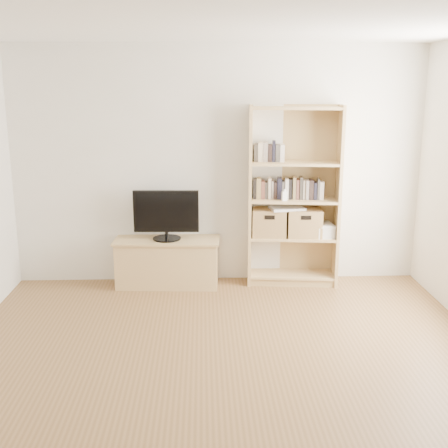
{
  "coord_description": "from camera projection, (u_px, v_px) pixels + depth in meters",
  "views": [
    {
      "loc": [
        -0.17,
        -3.63,
        2.19
      ],
      "look_at": [
        0.04,
        1.9,
        0.79
      ],
      "focal_mm": 45.0,
      "sensor_mm": 36.0,
      "label": 1
    }
  ],
  "objects": [
    {
      "name": "magazine_stack",
      "position": [
        324.0,
        231.0,
        6.17
      ],
      "size": [
        0.2,
        0.28,
        0.12
      ],
      "primitive_type": "cube",
      "rotation": [
        0.0,
        0.0,
        0.06
      ],
      "color": "silver",
      "rests_on": "bookshelf"
    },
    {
      "name": "laptop",
      "position": [
        287.0,
        208.0,
        6.12
      ],
      "size": [
        0.4,
        0.3,
        0.03
      ],
      "primitive_type": "cube",
      "rotation": [
        0.0,
        0.0,
        0.15
      ],
      "color": "white",
      "rests_on": "basket_left"
    },
    {
      "name": "books_row_upper",
      "position": [
        275.0,
        152.0,
        6.02
      ],
      "size": [
        0.4,
        0.18,
        0.2
      ],
      "primitive_type": "cube",
      "rotation": [
        0.0,
        0.0,
        -0.1
      ],
      "color": "black",
      "rests_on": "bookshelf"
    },
    {
      "name": "books_row_mid",
      "position": [
        294.0,
        189.0,
        6.1
      ],
      "size": [
        0.82,
        0.25,
        0.22
      ],
      "primitive_type": "cube",
      "rotation": [
        0.0,
        0.0,
        -0.11
      ],
      "color": "black",
      "rests_on": "bookshelf"
    },
    {
      "name": "floor",
      "position": [
        228.0,
        394.0,
        4.06
      ],
      "size": [
        4.5,
        5.0,
        0.01
      ],
      "primitive_type": "cube",
      "color": "brown",
      "rests_on": "ground"
    },
    {
      "name": "basket_left",
      "position": [
        269.0,
        222.0,
        6.18
      ],
      "size": [
        0.39,
        0.34,
        0.3
      ],
      "primitive_type": "cube",
      "rotation": [
        0.0,
        0.0,
        -0.1
      ],
      "color": "#A5844A",
      "rests_on": "bookshelf"
    },
    {
      "name": "baby_monitor",
      "position": [
        284.0,
        196.0,
        6.0
      ],
      "size": [
        0.06,
        0.05,
        0.1
      ],
      "primitive_type": "cube",
      "rotation": [
        0.0,
        0.0,
        0.24
      ],
      "color": "white",
      "rests_on": "bookshelf"
    },
    {
      "name": "television",
      "position": [
        166.0,
        215.0,
        6.06
      ],
      "size": [
        0.71,
        0.08,
        0.55
      ],
      "primitive_type": "cube",
      "rotation": [
        0.0,
        0.0,
        -0.04
      ],
      "color": "black",
      "rests_on": "tv_stand"
    },
    {
      "name": "basket_right",
      "position": [
        304.0,
        223.0,
        6.16
      ],
      "size": [
        0.39,
        0.32,
        0.3
      ],
      "primitive_type": "cube",
      "rotation": [
        0.0,
        0.0,
        -0.06
      ],
      "color": "#A5844A",
      "rests_on": "bookshelf"
    },
    {
      "name": "ceiling",
      "position": [
        229.0,
        13.0,
        3.42
      ],
      "size": [
        4.5,
        5.0,
        0.01
      ],
      "primitive_type": "cube",
      "color": "white",
      "rests_on": "back_wall"
    },
    {
      "name": "bookshelf",
      "position": [
        294.0,
        197.0,
        6.1
      ],
      "size": [
        1.01,
        0.45,
        1.97
      ],
      "primitive_type": "cube",
      "rotation": [
        0.0,
        0.0,
        -0.1
      ],
      "color": "tan",
      "rests_on": "floor"
    },
    {
      "name": "tv_stand",
      "position": [
        167.0,
        263.0,
        6.2
      ],
      "size": [
        1.12,
        0.48,
        0.5
      ],
      "primitive_type": "cube",
      "rotation": [
        0.0,
        0.0,
        -0.06
      ],
      "color": "tan",
      "rests_on": "floor"
    },
    {
      "name": "back_wall",
      "position": [
        218.0,
        166.0,
        6.16
      ],
      "size": [
        4.5,
        0.02,
        2.6
      ],
      "primitive_type": "cube",
      "color": "silver",
      "rests_on": "floor"
    }
  ]
}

